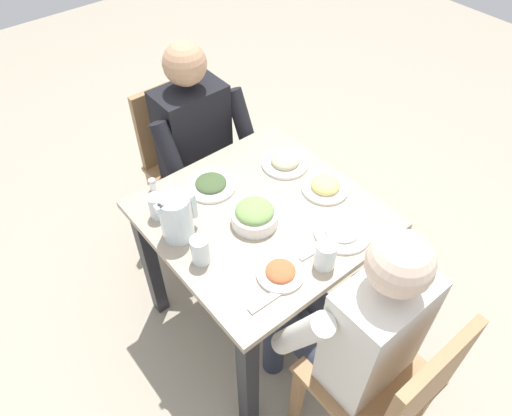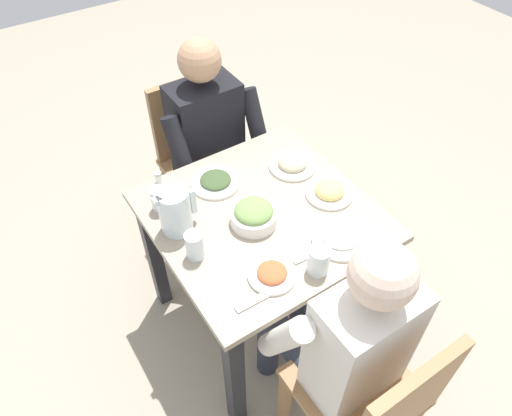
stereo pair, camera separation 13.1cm
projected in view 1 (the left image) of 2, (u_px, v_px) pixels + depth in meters
ground_plane at (260, 315)px, 2.41m from camera, size 8.00×8.00×0.00m
dining_table at (261, 236)px, 1.97m from camera, size 0.83×0.83×0.76m
chair_near at (389, 387)px, 1.63m from camera, size 0.40×0.40×0.89m
chair_far at (185, 157)px, 2.48m from camera, size 0.40×0.40×0.89m
diner_near at (351, 324)px, 1.63m from camera, size 0.48×0.53×1.19m
diner_far at (205, 155)px, 2.26m from camera, size 0.48×0.53×1.19m
water_pitcher at (176, 217)px, 1.71m from camera, size 0.16×0.12×0.19m
salad_bowl at (255, 214)px, 1.80m from camera, size 0.18×0.18×0.09m
plate_beans at (285, 161)px, 2.05m from camera, size 0.20×0.20×0.05m
plate_yoghurt at (342, 231)px, 1.78m from camera, size 0.22×0.22×0.04m
plate_rice_curry at (280, 272)px, 1.65m from camera, size 0.17×0.17×0.04m
plate_dolmas at (211, 184)px, 1.95m from camera, size 0.21×0.21×0.04m
plate_fries at (325, 186)px, 1.94m from camera, size 0.19×0.19×0.06m
water_glass_near_right at (326, 255)px, 1.65m from camera, size 0.08×0.08×0.11m
water_glass_near_left at (200, 250)px, 1.66m from camera, size 0.07×0.07×0.11m
water_glass_center at (157, 206)px, 1.81m from camera, size 0.06×0.06×0.10m
salt_shaker at (153, 185)px, 1.93m from camera, size 0.03×0.03×0.05m
fork_near at (270, 298)px, 1.58m from camera, size 0.17×0.03×0.01m
knife_near at (320, 248)px, 1.73m from camera, size 0.19×0.03×0.01m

